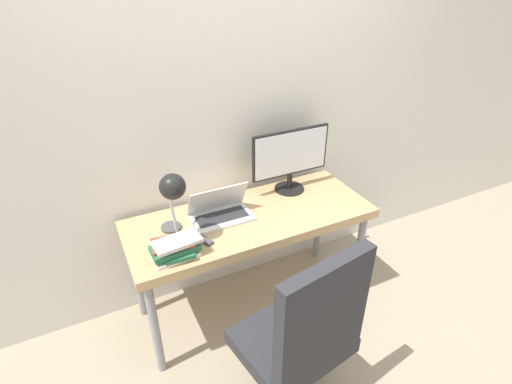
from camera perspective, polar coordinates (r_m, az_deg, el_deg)
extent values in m
plane|color=tan|center=(2.81, 2.15, -19.50)|extent=(12.00, 12.00, 0.00)
cube|color=silver|center=(2.57, -4.52, 10.95)|extent=(8.00, 0.05, 2.60)
cube|color=tan|center=(2.53, -0.80, -3.92)|extent=(1.55, 0.61, 0.06)
cylinder|color=gray|center=(2.44, -14.22, -18.40)|extent=(0.05, 0.05, 0.70)
cylinder|color=gray|center=(2.92, 14.37, -8.89)|extent=(0.05, 0.05, 0.70)
cylinder|color=gray|center=(2.80, -16.66, -11.31)|extent=(0.05, 0.05, 0.70)
cylinder|color=gray|center=(3.22, 8.94, -4.06)|extent=(0.05, 0.05, 0.70)
cube|color=silver|center=(2.48, -4.91, -3.68)|extent=(0.37, 0.22, 0.02)
cube|color=#2D2D33|center=(2.47, -4.92, -3.49)|extent=(0.32, 0.13, 0.00)
cube|color=silver|center=(2.47, -5.53, -0.94)|extent=(0.37, 0.11, 0.20)
cube|color=silver|center=(2.47, -5.51, -0.98)|extent=(0.34, 0.09, 0.17)
cylinder|color=black|center=(2.79, 4.76, 0.51)|extent=(0.21, 0.21, 0.01)
cylinder|color=black|center=(2.76, 4.82, 1.70)|extent=(0.04, 0.04, 0.12)
cube|color=black|center=(2.67, 4.95, 5.65)|extent=(0.56, 0.02, 0.32)
cube|color=silver|center=(2.66, 5.09, 5.55)|extent=(0.54, 0.00, 0.29)
cylinder|color=#4C4C51|center=(2.44, -12.02, -4.94)|extent=(0.12, 0.12, 0.02)
cylinder|color=#99999E|center=(2.27, -11.95, -2.22)|extent=(0.02, 0.18, 0.36)
sphere|color=black|center=(2.11, -11.84, 0.75)|extent=(0.14, 0.14, 0.14)
sphere|color=black|center=(2.66, 9.51, -23.20)|extent=(0.05, 0.05, 0.05)
cylinder|color=black|center=(2.60, 7.15, -24.73)|extent=(0.27, 0.07, 0.03)
sphere|color=black|center=(2.70, 2.32, -21.74)|extent=(0.05, 0.05, 0.05)
cylinder|color=black|center=(2.62, 3.41, -23.96)|extent=(0.07, 0.27, 0.03)
cylinder|color=#2D2D33|center=(2.39, 4.82, -23.69)|extent=(0.04, 0.04, 0.35)
cube|color=#2D2D33|center=(2.21, 5.08, -20.38)|extent=(0.60, 0.53, 0.09)
cube|color=#2D2D33|center=(1.87, 9.54, -17.20)|extent=(0.51, 0.15, 0.60)
cube|color=silver|center=(2.23, -11.47, -8.69)|extent=(0.25, 0.18, 0.02)
cube|color=#286B47|center=(2.21, -11.22, -8.27)|extent=(0.17, 0.18, 0.02)
cube|color=#286B47|center=(2.19, -11.46, -7.86)|extent=(0.26, 0.15, 0.03)
cube|color=#B2382D|center=(2.19, -11.82, -7.15)|extent=(0.23, 0.16, 0.02)
cube|color=silver|center=(2.16, -11.19, -6.99)|extent=(0.26, 0.16, 0.02)
cube|color=#4C4C51|center=(2.31, -7.60, -6.71)|extent=(0.09, 0.14, 0.02)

